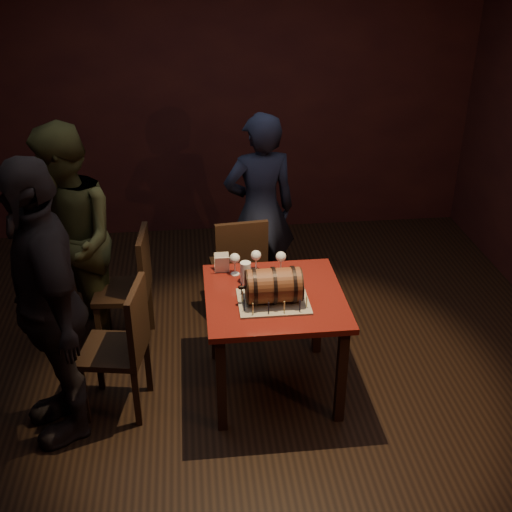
% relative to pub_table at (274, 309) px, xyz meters
% --- Properties ---
extents(room_shell, '(5.04, 5.04, 2.80)m').
position_rel_pub_table_xyz_m(room_shell, '(-0.18, 0.12, 0.76)').
color(room_shell, black).
rests_on(room_shell, ground).
extents(pub_table, '(0.90, 0.90, 0.75)m').
position_rel_pub_table_xyz_m(pub_table, '(0.00, 0.00, 0.00)').
color(pub_table, '#4C0F0C').
rests_on(pub_table, ground).
extents(cake_board, '(0.45, 0.35, 0.01)m').
position_rel_pub_table_xyz_m(cake_board, '(-0.02, -0.09, 0.12)').
color(cake_board, gray).
rests_on(cake_board, pub_table).
extents(barrel_cake, '(0.40, 0.24, 0.24)m').
position_rel_pub_table_xyz_m(barrel_cake, '(-0.02, -0.09, 0.23)').
color(barrel_cake, brown).
rests_on(barrel_cake, cake_board).
extents(birthday_candles, '(0.40, 0.30, 0.09)m').
position_rel_pub_table_xyz_m(birthday_candles, '(-0.02, -0.09, 0.16)').
color(birthday_candles, '#EEE68E').
rests_on(birthday_candles, cake_board).
extents(wine_glass_left, '(0.07, 0.07, 0.16)m').
position_rel_pub_table_xyz_m(wine_glass_left, '(-0.23, 0.29, 0.23)').
color(wine_glass_left, silver).
rests_on(wine_glass_left, pub_table).
extents(wine_glass_mid, '(0.07, 0.07, 0.16)m').
position_rel_pub_table_xyz_m(wine_glass_mid, '(-0.09, 0.32, 0.23)').
color(wine_glass_mid, silver).
rests_on(wine_glass_mid, pub_table).
extents(wine_glass_right, '(0.07, 0.07, 0.16)m').
position_rel_pub_table_xyz_m(wine_glass_right, '(0.08, 0.28, 0.23)').
color(wine_glass_right, silver).
rests_on(wine_glass_right, pub_table).
extents(pint_of_ale, '(0.07, 0.07, 0.15)m').
position_rel_pub_table_xyz_m(pint_of_ale, '(-0.17, 0.18, 0.18)').
color(pint_of_ale, silver).
rests_on(pint_of_ale, pub_table).
extents(menu_card, '(0.10, 0.05, 0.13)m').
position_rel_pub_table_xyz_m(menu_card, '(-0.32, 0.34, 0.17)').
color(menu_card, white).
rests_on(menu_card, pub_table).
extents(chair_back, '(0.44, 0.44, 0.93)m').
position_rel_pub_table_xyz_m(chair_back, '(-0.16, 0.84, -0.12)').
color(chair_back, black).
rests_on(chair_back, ground).
extents(chair_left_rear, '(0.43, 0.43, 0.93)m').
position_rel_pub_table_xyz_m(chair_left_rear, '(-0.97, 0.65, -0.12)').
color(chair_left_rear, black).
rests_on(chair_left_rear, ground).
extents(chair_left_front, '(0.46, 0.46, 0.93)m').
position_rel_pub_table_xyz_m(chair_left_front, '(-0.98, -0.10, -0.12)').
color(chair_left_front, black).
rests_on(chair_left_front, ground).
extents(person_back, '(0.64, 0.47, 1.63)m').
position_rel_pub_table_xyz_m(person_back, '(0.04, 1.20, 0.17)').
color(person_back, black).
rests_on(person_back, ground).
extents(person_left_rear, '(0.92, 1.02, 1.71)m').
position_rel_pub_table_xyz_m(person_left_rear, '(-1.40, 0.70, 0.22)').
color(person_left_rear, '#424221').
rests_on(person_left_rear, ground).
extents(person_left_front, '(0.82, 1.16, 1.83)m').
position_rel_pub_table_xyz_m(person_left_front, '(-1.38, -0.22, 0.27)').
color(person_left_front, black).
rests_on(person_left_front, ground).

